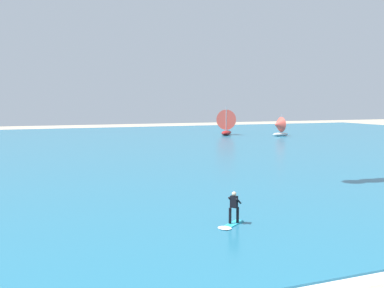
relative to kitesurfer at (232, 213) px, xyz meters
name	(u,v)px	position (x,y,z in m)	size (l,w,h in m)	color
ocean	(93,149)	(-2.00, 37.98, -0.65)	(160.00, 90.00, 0.10)	#236B89
kitesurfer	(232,213)	(0.00, 0.00, 0.00)	(1.91, 1.61, 1.67)	#26B2CC
sailboat_mid_left	(227,122)	(24.63, 52.27, 1.84)	(4.58, 4.77, 5.32)	maroon
sailboat_trailing	(279,126)	(31.99, 46.28, 1.17)	(3.34, 2.84, 3.88)	silver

